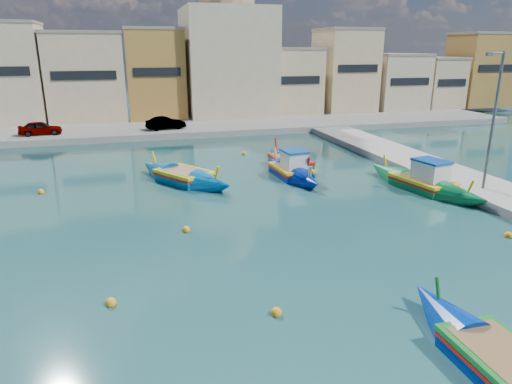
{
  "coord_description": "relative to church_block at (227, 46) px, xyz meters",
  "views": [
    {
      "loc": [
        -1.73,
        -14.55,
        8.11
      ],
      "look_at": [
        4.0,
        6.0,
        1.4
      ],
      "focal_mm": 32.0,
      "sensor_mm": 36.0,
      "label": 1
    }
  ],
  "objects": [
    {
      "name": "luzzu_cyan_mid",
      "position": [
        -0.93,
        -24.89,
        -8.12
      ],
      "size": [
        2.28,
        9.17,
        2.71
      ],
      "color": "#0034AD",
      "rests_on": "ground"
    },
    {
      "name": "church_block",
      "position": [
        0.0,
        0.0,
        0.0
      ],
      "size": [
        10.0,
        10.0,
        19.1
      ],
      "color": "#C1B090",
      "rests_on": "ground"
    },
    {
      "name": "luzzu_turquoise_cabin",
      "position": [
        5.01,
        -31.91,
        -8.05
      ],
      "size": [
        3.76,
        9.48,
        2.98
      ],
      "color": "#0B773C",
      "rests_on": "ground"
    },
    {
      "name": "ground",
      "position": [
        -10.0,
        -40.0,
        -8.41
      ],
      "size": [
        160.0,
        160.0,
        0.0
      ],
      "primitive_type": "plane",
      "color": "#133839",
      "rests_on": "ground"
    },
    {
      "name": "north_quay",
      "position": [
        -10.0,
        -8.0,
        -8.11
      ],
      "size": [
        80.0,
        8.0,
        0.6
      ],
      "primitive_type": "cube",
      "color": "gray",
      "rests_on": "ground"
    },
    {
      "name": "mooring_buoys",
      "position": [
        -7.63,
        -33.91,
        -8.33
      ],
      "size": [
        21.74,
        23.0,
        0.36
      ],
      "color": "#F5A319",
      "rests_on": "ground"
    },
    {
      "name": "parked_cars",
      "position": [
        -19.09,
        -9.5,
        -7.2
      ],
      "size": [
        22.6,
        2.05,
        1.25
      ],
      "color": "#4C1919",
      "rests_on": "north_quay"
    },
    {
      "name": "luzzu_blue_south",
      "position": [
        -2.91,
        -46.79,
        -8.16
      ],
      "size": [
        2.01,
        8.16,
        2.35
      ],
      "color": "#002FA6",
      "rests_on": "ground"
    },
    {
      "name": "luzzu_green",
      "position": [
        -8.65,
        -26.44,
        -8.12
      ],
      "size": [
        6.49,
        8.29,
        2.68
      ],
      "color": "#0056A0",
      "rests_on": "ground"
    },
    {
      "name": "north_townhouses",
      "position": [
        -3.32,
        -0.64,
        -3.41
      ],
      "size": [
        83.2,
        7.87,
        10.19
      ],
      "color": "tan",
      "rests_on": "ground"
    },
    {
      "name": "quay_street_lamp",
      "position": [
        7.44,
        -34.0,
        -4.07
      ],
      "size": [
        1.18,
        0.16,
        8.0
      ],
      "color": "#595B60",
      "rests_on": "ground"
    },
    {
      "name": "luzzu_blue_cabin",
      "position": [
        -1.62,
        -27.02,
        -8.06
      ],
      "size": [
        2.49,
        8.16,
        2.85
      ],
      "color": "#00209F",
      "rests_on": "ground"
    }
  ]
}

